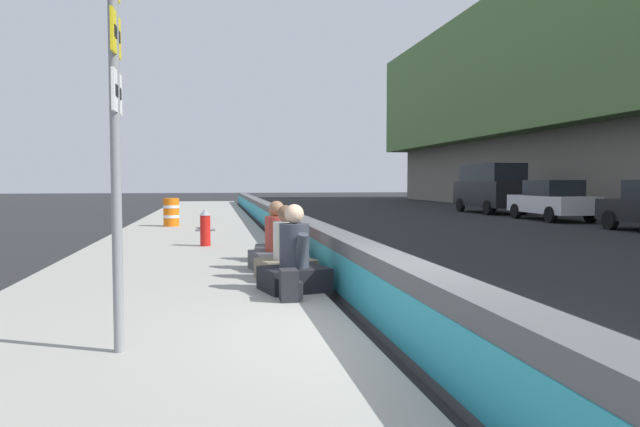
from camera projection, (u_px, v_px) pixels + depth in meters
name	position (u px, v px, depth m)	size (l,w,h in m)	color
ground_plane	(405.00, 343.00, 6.03)	(160.00, 160.00, 0.00)	#232326
sidewalk_strip	(137.00, 349.00, 5.56)	(80.00, 4.40, 0.14)	gray
jersey_barrier	(405.00, 302.00, 6.01)	(76.00, 0.45, 0.85)	#545456
route_sign_post	(116.00, 116.00, 5.13)	(0.44, 0.09, 3.60)	gray
fire_hydrant	(205.00, 227.00, 13.82)	(0.26, 0.46, 0.88)	red
seated_person_foreground	(294.00, 264.00, 8.18)	(0.93, 1.02, 1.21)	black
seated_person_middle	(286.00, 256.00, 9.15)	(0.88, 0.97, 1.15)	#706651
seated_person_rear	(277.00, 248.00, 10.14)	(0.87, 0.97, 1.19)	#424247
seated_person_far	(275.00, 243.00, 11.32)	(0.72, 0.82, 1.07)	#424247
backpack	(290.00, 285.00, 7.49)	(0.32, 0.28, 0.40)	#232328
construction_barrel	(171.00, 212.00, 19.89)	(0.54, 0.54, 0.95)	orange
parked_car_fourth	(552.00, 200.00, 24.89)	(4.55, 2.04, 1.71)	silver
parked_car_midline	(491.00, 187.00, 30.62)	(5.10, 2.10, 2.56)	black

